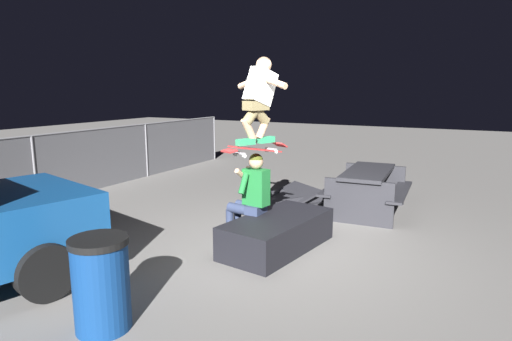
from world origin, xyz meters
The scene contains 9 objects.
ground_plane centered at (0.00, 0.00, 0.00)m, with size 40.00×40.00×0.00m, color slate.
ledge_box_main centered at (0.06, -0.03, 0.22)m, with size 1.70×0.81×0.44m, color black.
person_sitting_on_ledge centered at (0.11, 0.42, 0.70)m, with size 0.60×0.78×1.28m.
skateboard centered at (-0.01, 0.26, 1.35)m, with size 1.03×0.53×0.15m.
skater_airborne centered at (0.04, 0.25, 2.04)m, with size 0.63×0.86×1.12m.
kicker_ramp centered at (2.23, 0.82, 0.06)m, with size 1.42×1.39×0.40m.
picnic_table_back centered at (2.39, -0.66, 0.50)m, with size 1.78×1.45×0.75m.
trash_bin centered at (-2.48, 0.51, 0.43)m, with size 0.52×0.52×0.86m.
fence_back centered at (0.00, 4.91, 0.70)m, with size 12.05×0.05×1.31m.
Camera 1 is at (-5.01, -2.40, 2.14)m, focal length 30.42 mm.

